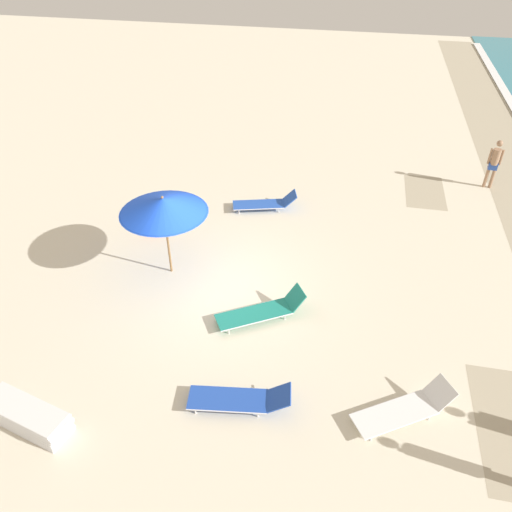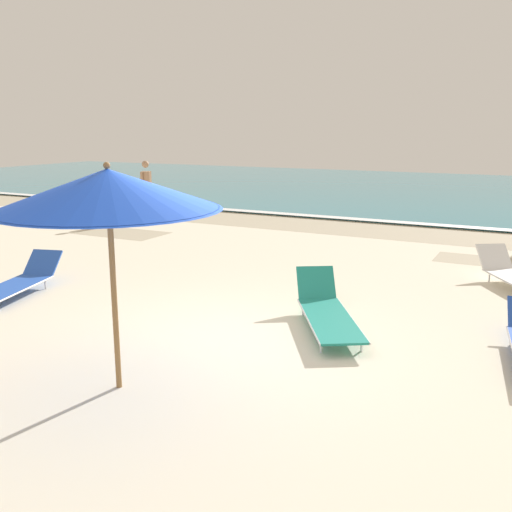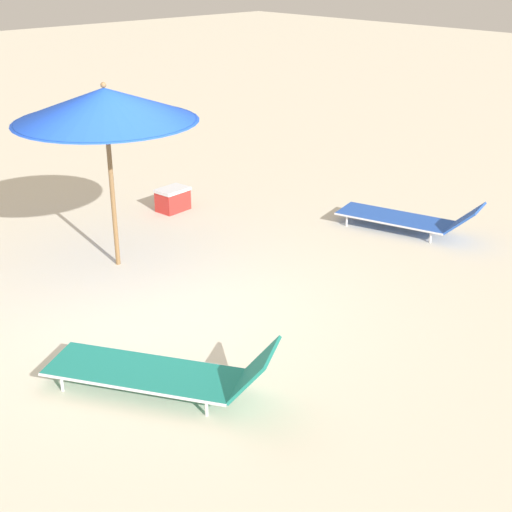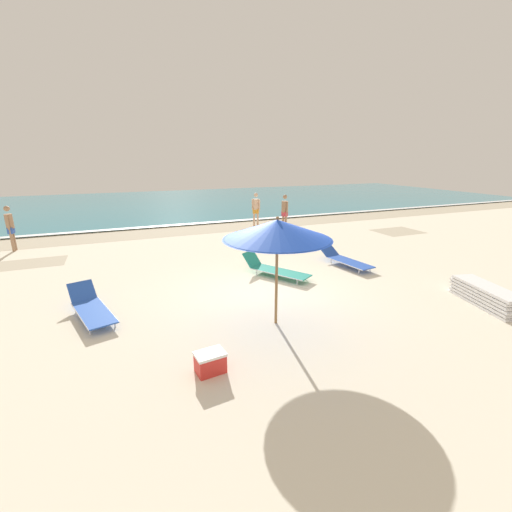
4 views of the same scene
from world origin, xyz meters
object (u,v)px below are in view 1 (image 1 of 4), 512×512
at_px(sun_lounger_near_water_right, 262,311).
at_px(cooler_box, 154,226).
at_px(lounger_stack, 27,416).
at_px(sun_lounger_beside_umbrella, 404,409).
at_px(sun_lounger_under_umbrella, 265,203).
at_px(sun_lounger_near_water_left, 239,399).
at_px(beachgoer_shoreline_child, 494,161).
at_px(beach_umbrella, 163,206).

height_order(sun_lounger_near_water_right, cooler_box, sun_lounger_near_water_right).
bearing_deg(lounger_stack, sun_lounger_beside_umbrella, 117.01).
height_order(sun_lounger_under_umbrella, sun_lounger_near_water_right, sun_lounger_near_water_right).
relative_size(sun_lounger_near_water_left, sun_lounger_near_water_right, 0.98).
relative_size(sun_lounger_near_water_right, beachgoer_shoreline_child, 1.25).
distance_m(sun_lounger_under_umbrella, sun_lounger_near_water_right, 5.19).
height_order(sun_lounger_near_water_right, beachgoer_shoreline_child, beachgoer_shoreline_child).
height_order(sun_lounger_under_umbrella, beachgoer_shoreline_child, beachgoer_shoreline_child).
height_order(beach_umbrella, lounger_stack, beach_umbrella).
relative_size(sun_lounger_beside_umbrella, sun_lounger_near_water_right, 0.95).
bearing_deg(sun_lounger_near_water_left, beach_umbrella, -152.24).
relative_size(sun_lounger_near_water_left, cooler_box, 4.05).
xyz_separation_m(sun_lounger_near_water_left, cooler_box, (-5.80, -4.07, -0.02)).
bearing_deg(lounger_stack, sun_lounger_under_umbrella, 175.35).
bearing_deg(cooler_box, sun_lounger_beside_umbrella, 47.22).
height_order(lounger_stack, sun_lounger_near_water_right, sun_lounger_near_water_right).
xyz_separation_m(sun_lounger_under_umbrella, sun_lounger_near_water_right, (5.12, 0.89, 0.00)).
distance_m(lounger_stack, cooler_box, 7.08).
distance_m(beach_umbrella, sun_lounger_under_umbrella, 4.67).
xyz_separation_m(sun_lounger_under_umbrella, sun_lounger_near_water_left, (7.78, 0.93, -0.01)).
height_order(beachgoer_shoreline_child, cooler_box, beachgoer_shoreline_child).
bearing_deg(beachgoer_shoreline_child, sun_lounger_beside_umbrella, 77.29).
relative_size(sun_lounger_under_umbrella, sun_lounger_near_water_left, 1.00).
xyz_separation_m(beach_umbrella, sun_lounger_near_water_right, (1.32, 2.83, -1.90)).
distance_m(sun_lounger_beside_umbrella, cooler_box, 9.14).
bearing_deg(beachgoer_shoreline_child, cooler_box, 29.89).
height_order(sun_lounger_beside_umbrella, sun_lounger_near_water_right, sun_lounger_near_water_right).
bearing_deg(sun_lounger_near_water_right, lounger_stack, -76.38).
xyz_separation_m(sun_lounger_near_water_left, beachgoer_shoreline_child, (-10.83, 6.54, 0.79)).
bearing_deg(lounger_stack, sun_lounger_near_water_right, 148.90).
bearing_deg(sun_lounger_under_umbrella, lounger_stack, -34.53).
bearing_deg(lounger_stack, sun_lounger_near_water_left, 121.70).
xyz_separation_m(lounger_stack, sun_lounger_near_water_right, (-3.94, 3.96, -0.03)).
xyz_separation_m(sun_lounger_under_umbrella, cooler_box, (1.98, -3.14, -0.03)).
bearing_deg(beachgoer_shoreline_child, sun_lounger_under_umbrella, 26.73).
xyz_separation_m(sun_lounger_near_water_left, sun_lounger_near_water_right, (-2.67, -0.04, 0.01)).
bearing_deg(sun_lounger_near_water_right, beachgoer_shoreline_child, 109.95).
bearing_deg(beachgoer_shoreline_child, lounger_stack, 53.48).
bearing_deg(beachgoer_shoreline_child, sun_lounger_near_water_left, 63.41).
relative_size(lounger_stack, sun_lounger_near_water_right, 0.90).
relative_size(beach_umbrella, lounger_stack, 1.21).
bearing_deg(beach_umbrella, lounger_stack, -12.08).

